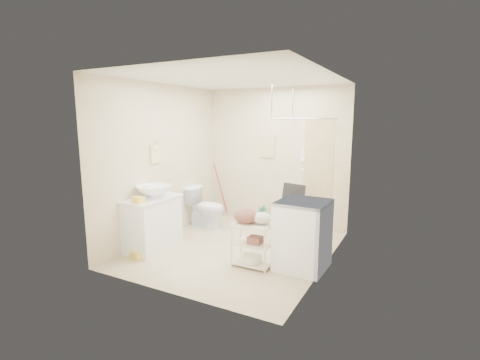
% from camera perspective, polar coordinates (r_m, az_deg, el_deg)
% --- Properties ---
extents(floor, '(3.20, 3.20, 0.00)m').
position_cam_1_polar(floor, '(5.57, -0.75, -11.23)').
color(floor, beige).
rests_on(floor, ground).
extents(ceiling, '(2.80, 3.20, 0.04)m').
position_cam_1_polar(ceiling, '(5.23, -0.82, 16.39)').
color(ceiling, silver).
rests_on(ceiling, ground).
extents(wall_back, '(2.80, 0.04, 2.60)m').
position_cam_1_polar(wall_back, '(6.69, 5.82, 3.76)').
color(wall_back, beige).
rests_on(wall_back, ground).
extents(wall_front, '(2.80, 0.04, 2.60)m').
position_cam_1_polar(wall_front, '(3.94, -12.01, -0.70)').
color(wall_front, beige).
rests_on(wall_front, ground).
extents(wall_left, '(0.04, 3.20, 2.60)m').
position_cam_1_polar(wall_left, '(6.04, -12.54, 2.92)').
color(wall_left, beige).
rests_on(wall_left, ground).
extents(wall_right, '(0.04, 3.20, 2.60)m').
position_cam_1_polar(wall_right, '(4.74, 14.23, 1.00)').
color(wall_right, beige).
rests_on(wall_right, ground).
extents(vanity, '(0.53, 0.94, 0.82)m').
position_cam_1_polar(vanity, '(5.64, -14.14, -6.90)').
color(vanity, silver).
rests_on(vanity, ground).
extents(sink, '(0.57, 0.57, 0.19)m').
position_cam_1_polar(sink, '(5.53, -13.93, -1.81)').
color(sink, white).
rests_on(sink, vanity).
extents(counter_basket, '(0.17, 0.14, 0.09)m').
position_cam_1_polar(counter_basket, '(5.25, -16.32, -3.11)').
color(counter_basket, yellow).
rests_on(counter_basket, vanity).
extents(floor_basket, '(0.32, 0.27, 0.15)m').
position_cam_1_polar(floor_basket, '(5.40, -16.41, -11.50)').
color(floor_basket, '#EDD34F').
rests_on(floor_basket, ground).
extents(toilet, '(0.76, 0.44, 0.77)m').
position_cam_1_polar(toilet, '(6.58, -5.61, -4.45)').
color(toilet, white).
rests_on(toilet, ground).
extents(mop, '(0.14, 0.14, 1.12)m').
position_cam_1_polar(mop, '(7.28, -3.28, -1.62)').
color(mop, '#AA2C22').
rests_on(mop, ground).
extents(potted_plant_a, '(0.20, 0.14, 0.36)m').
position_cam_1_polar(potted_plant_a, '(6.81, 3.70, -5.72)').
color(potted_plant_a, brown).
rests_on(potted_plant_a, ground).
extents(potted_plant_b, '(0.21, 0.18, 0.31)m').
position_cam_1_polar(potted_plant_b, '(6.73, 6.12, -6.12)').
color(potted_plant_b, '#964128').
rests_on(potted_plant_b, ground).
extents(hanging_towel, '(0.28, 0.03, 0.42)m').
position_cam_1_polar(hanging_towel, '(6.71, 4.59, 5.52)').
color(hanging_towel, '#C9B88F').
rests_on(hanging_towel, wall_back).
extents(towel_ring, '(0.04, 0.22, 0.34)m').
position_cam_1_polar(towel_ring, '(5.86, -13.72, 4.34)').
color(towel_ring, '#F8E28D').
rests_on(towel_ring, wall_left).
extents(tp_holder, '(0.08, 0.12, 0.14)m').
position_cam_1_polar(tp_holder, '(6.15, -11.75, -2.42)').
color(tp_holder, white).
rests_on(tp_holder, wall_left).
extents(shower, '(1.10, 1.10, 2.10)m').
position_cam_1_polar(shower, '(5.93, 11.39, 0.39)').
color(shower, silver).
rests_on(shower, ground).
extents(shampoo_bottle_a, '(0.12, 0.12, 0.23)m').
position_cam_1_polar(shampoo_bottle_a, '(6.41, 10.42, 4.60)').
color(shampoo_bottle_a, white).
rests_on(shampoo_bottle_a, shower).
extents(shampoo_bottle_b, '(0.09, 0.09, 0.18)m').
position_cam_1_polar(shampoo_bottle_b, '(6.38, 11.74, 4.30)').
color(shampoo_bottle_b, '#4061B0').
rests_on(shampoo_bottle_b, shower).
extents(washing_machine, '(0.66, 0.68, 0.94)m').
position_cam_1_polar(washing_machine, '(4.84, 10.27, -8.81)').
color(washing_machine, white).
rests_on(washing_machine, ground).
extents(laundry_rack, '(0.54, 0.32, 0.73)m').
position_cam_1_polar(laundry_rack, '(4.85, 2.00, -9.89)').
color(laundry_rack, silver).
rests_on(laundry_rack, ground).
extents(ironing_board, '(0.33, 0.22, 1.14)m').
position_cam_1_polar(ironing_board, '(5.07, 8.21, -6.72)').
color(ironing_board, black).
rests_on(ironing_board, ground).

